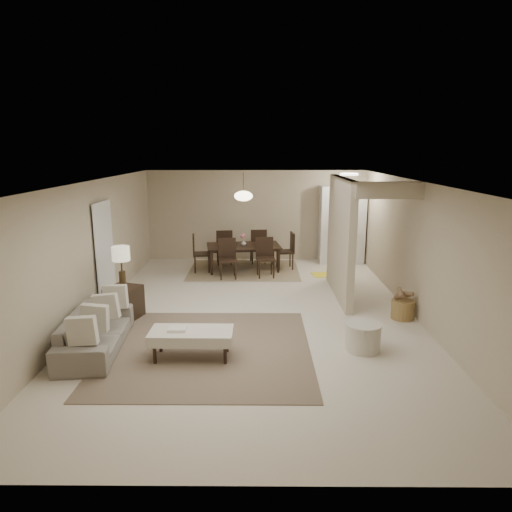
{
  "coord_description": "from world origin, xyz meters",
  "views": [
    {
      "loc": [
        0.09,
        -8.14,
        3.07
      ],
      "look_at": [
        0.03,
        0.42,
        1.05
      ],
      "focal_mm": 32.0,
      "sensor_mm": 36.0,
      "label": 1
    }
  ],
  "objects_px": {
    "pantry_cabinet": "(342,225)",
    "round_pouf": "(363,337)",
    "wicker_basket": "(403,309)",
    "side_table": "(124,303)",
    "dining_table": "(244,258)",
    "sofa": "(96,332)",
    "ottoman_bench": "(191,336)"
  },
  "relations": [
    {
      "from": "pantry_cabinet",
      "to": "round_pouf",
      "type": "xyz_separation_m",
      "value": [
        -0.64,
        -5.68,
        -0.83
      ]
    },
    {
      "from": "pantry_cabinet",
      "to": "wicker_basket",
      "type": "bearing_deg",
      "value": -84.7
    },
    {
      "from": "side_table",
      "to": "dining_table",
      "type": "xyz_separation_m",
      "value": [
        2.1,
        3.44,
        0.03
      ]
    },
    {
      "from": "sofa",
      "to": "wicker_basket",
      "type": "xyz_separation_m",
      "value": [
        5.2,
        1.37,
        -0.12
      ]
    },
    {
      "from": "dining_table",
      "to": "sofa",
      "type": "bearing_deg",
      "value": -121.81
    },
    {
      "from": "sofa",
      "to": "dining_table",
      "type": "relative_size",
      "value": 1.07
    },
    {
      "from": "pantry_cabinet",
      "to": "round_pouf",
      "type": "distance_m",
      "value": 5.77
    },
    {
      "from": "pantry_cabinet",
      "to": "sofa",
      "type": "xyz_separation_m",
      "value": [
        -4.8,
        -5.68,
        -0.76
      ]
    },
    {
      "from": "ottoman_bench",
      "to": "side_table",
      "type": "xyz_separation_m",
      "value": [
        -1.49,
        1.66,
        -0.05
      ]
    },
    {
      "from": "sofa",
      "to": "ottoman_bench",
      "type": "height_order",
      "value": "sofa"
    },
    {
      "from": "sofa",
      "to": "round_pouf",
      "type": "height_order",
      "value": "sofa"
    },
    {
      "from": "side_table",
      "to": "wicker_basket",
      "type": "xyz_separation_m",
      "value": [
        5.15,
        0.01,
        -0.12
      ]
    },
    {
      "from": "round_pouf",
      "to": "side_table",
      "type": "bearing_deg",
      "value": 161.69
    },
    {
      "from": "ottoman_bench",
      "to": "round_pouf",
      "type": "height_order",
      "value": "ottoman_bench"
    },
    {
      "from": "sofa",
      "to": "wicker_basket",
      "type": "bearing_deg",
      "value": -79.84
    },
    {
      "from": "sofa",
      "to": "side_table",
      "type": "relative_size",
      "value": 3.33
    },
    {
      "from": "ottoman_bench",
      "to": "round_pouf",
      "type": "distance_m",
      "value": 2.64
    },
    {
      "from": "round_pouf",
      "to": "sofa",
      "type": "bearing_deg",
      "value": 179.99
    },
    {
      "from": "sofa",
      "to": "round_pouf",
      "type": "distance_m",
      "value": 4.16
    },
    {
      "from": "pantry_cabinet",
      "to": "wicker_basket",
      "type": "distance_m",
      "value": 4.42
    },
    {
      "from": "ottoman_bench",
      "to": "dining_table",
      "type": "relative_size",
      "value": 0.67
    },
    {
      "from": "pantry_cabinet",
      "to": "side_table",
      "type": "height_order",
      "value": "pantry_cabinet"
    },
    {
      "from": "side_table",
      "to": "dining_table",
      "type": "distance_m",
      "value": 4.03
    },
    {
      "from": "ottoman_bench",
      "to": "dining_table",
      "type": "bearing_deg",
      "value": 83.62
    },
    {
      "from": "side_table",
      "to": "wicker_basket",
      "type": "relative_size",
      "value": 1.44
    },
    {
      "from": "sofa",
      "to": "pantry_cabinet",
      "type": "bearing_deg",
      "value": -44.79
    },
    {
      "from": "ottoman_bench",
      "to": "side_table",
      "type": "bearing_deg",
      "value": 132.34
    },
    {
      "from": "ottoman_bench",
      "to": "dining_table",
      "type": "height_order",
      "value": "dining_table"
    },
    {
      "from": "ottoman_bench",
      "to": "dining_table",
      "type": "xyz_separation_m",
      "value": [
        0.61,
        5.1,
        -0.03
      ]
    },
    {
      "from": "pantry_cabinet",
      "to": "sofa",
      "type": "distance_m",
      "value": 7.47
    },
    {
      "from": "pantry_cabinet",
      "to": "sofa",
      "type": "bearing_deg",
      "value": -130.22
    },
    {
      "from": "dining_table",
      "to": "side_table",
      "type": "bearing_deg",
      "value": -129.09
    }
  ]
}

